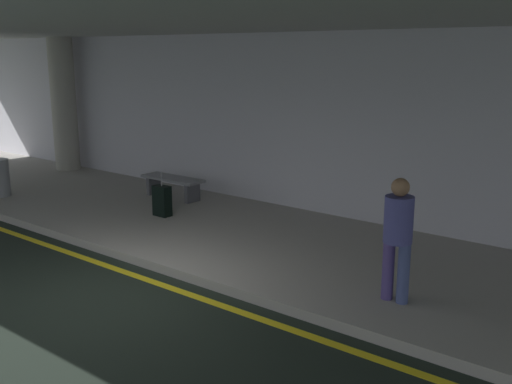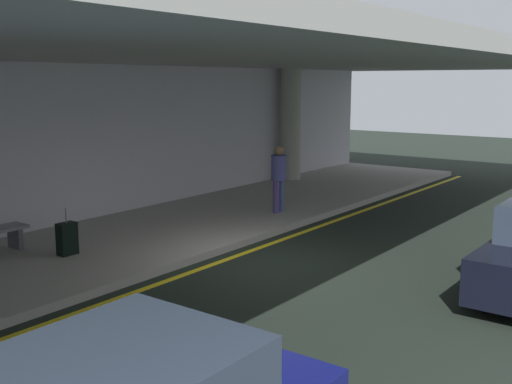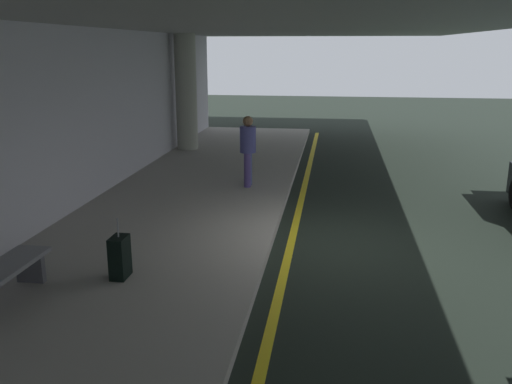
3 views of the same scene
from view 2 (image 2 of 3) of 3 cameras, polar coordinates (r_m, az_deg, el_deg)
name	(u,v)px [view 2 (image 2 of 3)]	position (r m, az deg, el deg)	size (l,w,h in m)	color
ground_plane	(263,263)	(11.82, 0.69, -6.52)	(60.00, 60.00, 0.00)	black
sidewalk	(149,235)	(13.79, -9.79, -3.91)	(26.00, 4.20, 0.15)	#9A958E
lane_stripe_yellow	(235,256)	(12.22, -1.93, -5.95)	(26.00, 0.14, 0.01)	yellow
support_column_left_mid	(291,125)	(20.65, 3.21, 6.22)	(0.68, 0.68, 3.65)	#999B8B
ceiling_overhang	(161,54)	(13.04, -8.76, 12.49)	(28.00, 13.20, 0.30)	#999A94
terminal_back_wall	(81,146)	(15.18, -15.86, 4.13)	(26.00, 0.30, 3.80)	#BAB7C0
traveler_with_luggage	(279,174)	(15.42, 2.11, 1.65)	(0.38, 0.38, 1.68)	#4A3B7B
suitcase_upright_secondary	(67,239)	(12.26, -17.01, -4.13)	(0.36, 0.22, 0.90)	black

